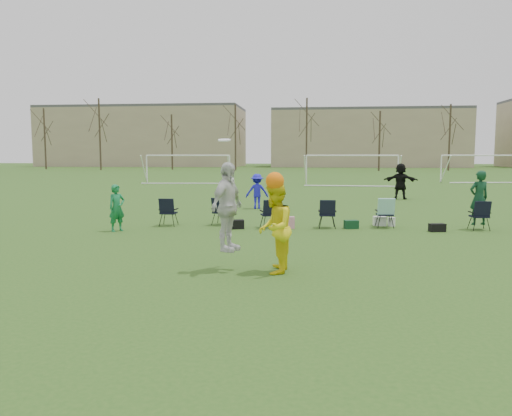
# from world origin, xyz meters

# --- Properties ---
(ground) EXTENTS (260.00, 260.00, 0.00)m
(ground) POSITION_xyz_m (0.00, 0.00, 0.00)
(ground) COLOR #2B541A
(ground) RESTS_ON ground
(fielder_green_near) EXTENTS (0.63, 0.66, 1.52)m
(fielder_green_near) POSITION_xyz_m (-5.48, 6.39, 0.76)
(fielder_green_near) COLOR #14743D
(fielder_green_near) RESTS_ON ground
(fielder_blue) EXTENTS (1.11, 0.75, 1.59)m
(fielder_blue) POSITION_xyz_m (-1.71, 13.64, 0.80)
(fielder_blue) COLOR #1C1BCC
(fielder_blue) RESTS_ON ground
(fielder_black) EXTENTS (1.94, 0.94, 2.00)m
(fielder_black) POSITION_xyz_m (5.69, 19.37, 1.00)
(fielder_black) COLOR black
(fielder_black) RESTS_ON ground
(center_contest) EXTENTS (1.81, 1.20, 2.80)m
(center_contest) POSITION_xyz_m (-0.44, 1.29, 1.15)
(center_contest) COLOR silver
(center_contest) RESTS_ON ground
(sideline_setup) EXTENTS (11.12, 1.67, 1.95)m
(sideline_setup) POSITION_xyz_m (1.70, 7.99, 0.56)
(sideline_setup) COLOR #0F3921
(sideline_setup) RESTS_ON ground
(goal_left) EXTENTS (7.39, 0.76, 2.46)m
(goal_left) POSITION_xyz_m (-10.00, 34.00, 1.92)
(goal_left) COLOR white
(goal_left) RESTS_ON ground
(goal_mid) EXTENTS (7.40, 0.63, 2.46)m
(goal_mid) POSITION_xyz_m (4.00, 32.00, 1.92)
(goal_mid) COLOR white
(goal_mid) RESTS_ON ground
(goal_right) EXTENTS (7.35, 1.14, 2.46)m
(goal_right) POSITION_xyz_m (16.00, 38.00, 1.92)
(goal_right) COLOR white
(goal_right) RESTS_ON ground
(tree_line) EXTENTS (110.28, 3.28, 11.40)m
(tree_line) POSITION_xyz_m (0.24, 69.85, 5.09)
(tree_line) COLOR #382B21
(tree_line) RESTS_ON ground
(building_row) EXTENTS (126.00, 16.00, 13.00)m
(building_row) POSITION_xyz_m (6.73, 96.00, 5.99)
(building_row) COLOR tan
(building_row) RESTS_ON ground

